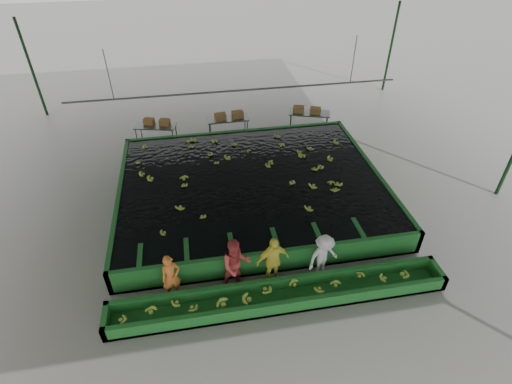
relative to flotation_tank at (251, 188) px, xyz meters
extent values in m
plane|color=gray|center=(0.00, -1.50, -0.45)|extent=(80.00, 80.00, 0.00)
cube|color=gray|center=(0.00, -1.50, 4.55)|extent=(20.00, 22.00, 0.04)
cube|color=black|center=(0.00, 0.00, 0.40)|extent=(9.70, 7.70, 0.00)
cylinder|color=#59605B|center=(0.00, 3.50, 2.55)|extent=(0.08, 0.08, 14.00)
cylinder|color=#59605B|center=(-5.00, 3.50, 3.55)|extent=(0.04, 0.04, 2.00)
cylinder|color=#59605B|center=(5.00, 3.50, 3.55)|extent=(0.04, 0.04, 2.00)
imported|color=orange|center=(-3.08, -4.30, 0.33)|extent=(0.66, 0.54, 1.56)
imported|color=#C23C3A|center=(-1.19, -4.30, 0.48)|extent=(0.98, 0.80, 1.85)
imported|color=#F9EF48|center=(-0.09, -4.30, 0.44)|extent=(1.10, 0.62, 1.77)
imported|color=silver|center=(1.50, -4.30, 0.34)|extent=(1.16, 0.88, 1.59)
camera|label=1|loc=(-2.03, -12.33, 9.22)|focal=28.00mm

